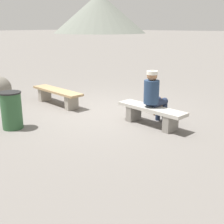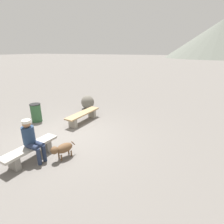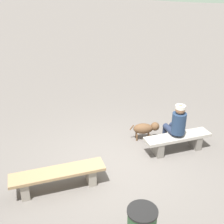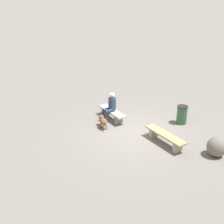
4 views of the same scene
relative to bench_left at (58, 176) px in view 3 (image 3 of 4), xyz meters
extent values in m
cube|color=slate|center=(1.40, 0.19, -0.33)|extent=(210.00, 210.00, 0.06)
cube|color=gray|center=(-0.65, 0.08, -0.11)|extent=(0.20, 0.36, 0.37)
cube|color=gray|center=(0.65, -0.08, -0.11)|extent=(0.20, 0.36, 0.37)
cube|color=#A3845B|center=(0.00, 0.00, 0.10)|extent=(1.89, 0.64, 0.06)
cube|color=gray|center=(2.46, 0.18, -0.12)|extent=(0.20, 0.39, 0.35)
cube|color=gray|center=(3.49, 0.06, -0.12)|extent=(0.20, 0.39, 0.35)
cube|color=#B2ADA3|center=(2.97, 0.12, 0.09)|extent=(1.69, 0.59, 0.08)
cylinder|color=navy|center=(2.96, 0.12, 0.46)|extent=(0.33, 0.33, 0.51)
sphere|color=#A3704C|center=(2.96, 0.12, 0.82)|extent=(0.22, 0.22, 0.22)
cylinder|color=silver|center=(2.96, 0.12, 0.88)|extent=(0.23, 0.23, 0.08)
cylinder|color=#232D47|center=(3.07, 0.32, 0.20)|extent=(0.18, 0.43, 0.15)
cylinder|color=#232D47|center=(3.08, 0.53, -0.05)|extent=(0.11, 0.11, 0.50)
cylinder|color=#232D47|center=(2.88, 0.34, 0.20)|extent=(0.18, 0.43, 0.15)
cylinder|color=#232D47|center=(2.90, 0.54, -0.05)|extent=(0.11, 0.11, 0.50)
ellipsoid|color=brown|center=(2.52, 0.95, 0.01)|extent=(0.58, 0.45, 0.27)
sphere|color=brown|center=(2.80, 0.84, 0.06)|extent=(0.22, 0.22, 0.22)
cylinder|color=brown|center=(2.69, 0.96, -0.21)|extent=(0.04, 0.04, 0.17)
cylinder|color=brown|center=(2.64, 0.82, -0.21)|extent=(0.04, 0.04, 0.17)
cylinder|color=brown|center=(2.39, 1.09, -0.21)|extent=(0.04, 0.04, 0.17)
cylinder|color=brown|center=(2.34, 0.95, -0.21)|extent=(0.04, 0.04, 0.17)
cylinder|color=brown|center=(2.24, 1.07, 0.05)|extent=(0.12, 0.07, 0.15)
cylinder|color=black|center=(0.76, -1.92, 0.49)|extent=(0.46, 0.46, 0.03)
camera|label=1|loc=(6.20, -5.26, 1.85)|focal=47.27mm
camera|label=2|loc=(6.04, 3.98, 2.71)|focal=28.00mm
camera|label=3|loc=(-0.95, -4.49, 3.52)|focal=45.15mm
camera|label=4|loc=(-6.29, 7.80, 5.31)|focal=47.94mm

